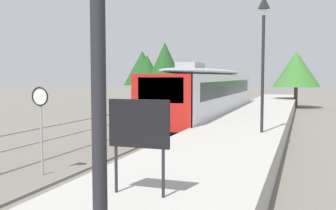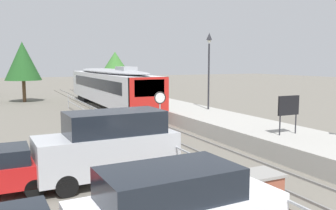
{
  "view_description": "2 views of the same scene",
  "coord_description": "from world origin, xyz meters",
  "px_view_note": "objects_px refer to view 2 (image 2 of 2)",
  "views": [
    {
      "loc": [
        5.92,
        2.41,
        3.12
      ],
      "look_at": [
        0.0,
        19.38,
        1.8
      ],
      "focal_mm": 41.58,
      "sensor_mm": 36.0,
      "label": 1
    },
    {
      "loc": [
        -8.92,
        -3.32,
        4.24
      ],
      "look_at": [
        0.4,
        16.38,
        1.6
      ],
      "focal_mm": 38.15,
      "sensor_mm": 36.0,
      "label": 2
    }
  ],
  "objects_px": {
    "platform_lamp_mid_platform": "(209,56)",
    "parked_van_silver": "(109,145)",
    "platform_notice_board": "(289,107)",
    "brick_utility_cabinet": "(258,192)",
    "commuter_train": "(110,85)",
    "speed_limit_sign": "(160,105)"
  },
  "relations": [
    {
      "from": "platform_notice_board",
      "to": "brick_utility_cabinet",
      "type": "height_order",
      "value": "platform_notice_board"
    },
    {
      "from": "commuter_train",
      "to": "parked_van_silver",
      "type": "distance_m",
      "value": 19.86
    },
    {
      "from": "speed_limit_sign",
      "to": "brick_utility_cabinet",
      "type": "height_order",
      "value": "speed_limit_sign"
    },
    {
      "from": "platform_notice_board",
      "to": "parked_van_silver",
      "type": "relative_size",
      "value": 0.36
    },
    {
      "from": "platform_lamp_mid_platform",
      "to": "platform_notice_board",
      "type": "height_order",
      "value": "platform_lamp_mid_platform"
    },
    {
      "from": "platform_lamp_mid_platform",
      "to": "brick_utility_cabinet",
      "type": "bearing_deg",
      "value": -116.4
    },
    {
      "from": "brick_utility_cabinet",
      "to": "commuter_train",
      "type": "bearing_deg",
      "value": 84.1
    },
    {
      "from": "platform_notice_board",
      "to": "platform_lamp_mid_platform",
      "type": "bearing_deg",
      "value": 81.63
    },
    {
      "from": "speed_limit_sign",
      "to": "commuter_train",
      "type": "bearing_deg",
      "value": 83.09
    },
    {
      "from": "commuter_train",
      "to": "brick_utility_cabinet",
      "type": "bearing_deg",
      "value": -95.9
    },
    {
      "from": "commuter_train",
      "to": "platform_notice_board",
      "type": "distance_m",
      "value": 19.05
    },
    {
      "from": "parked_van_silver",
      "to": "platform_lamp_mid_platform",
      "type": "bearing_deg",
      "value": 43.42
    },
    {
      "from": "platform_lamp_mid_platform",
      "to": "speed_limit_sign",
      "type": "relative_size",
      "value": 1.91
    },
    {
      "from": "platform_lamp_mid_platform",
      "to": "commuter_train",
      "type": "bearing_deg",
      "value": 114.39
    },
    {
      "from": "platform_notice_board",
      "to": "parked_van_silver",
      "type": "height_order",
      "value": "platform_notice_board"
    },
    {
      "from": "commuter_train",
      "to": "platform_notice_board",
      "type": "xyz_separation_m",
      "value": [
        3.05,
        -18.81,
        0.04
      ]
    },
    {
      "from": "parked_van_silver",
      "to": "platform_notice_board",
      "type": "bearing_deg",
      "value": 1.7
    },
    {
      "from": "commuter_train",
      "to": "brick_utility_cabinet",
      "type": "height_order",
      "value": "commuter_train"
    },
    {
      "from": "platform_notice_board",
      "to": "brick_utility_cabinet",
      "type": "bearing_deg",
      "value": -139.96
    },
    {
      "from": "commuter_train",
      "to": "platform_notice_board",
      "type": "relative_size",
      "value": 10.6
    },
    {
      "from": "platform_lamp_mid_platform",
      "to": "parked_van_silver",
      "type": "distance_m",
      "value": 14.05
    },
    {
      "from": "platform_lamp_mid_platform",
      "to": "platform_notice_board",
      "type": "xyz_separation_m",
      "value": [
        -1.34,
        -9.13,
        -2.44
      ]
    }
  ]
}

